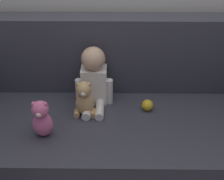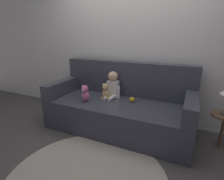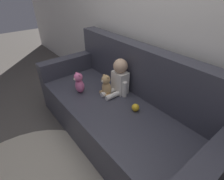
{
  "view_description": "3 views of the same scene",
  "coord_description": "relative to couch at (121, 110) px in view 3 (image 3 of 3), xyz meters",
  "views": [
    {
      "loc": [
        -0.02,
        -1.65,
        1.75
      ],
      "look_at": [
        -0.04,
        -0.09,
        0.73
      ],
      "focal_mm": 50.0,
      "sensor_mm": 36.0,
      "label": 1
    },
    {
      "loc": [
        0.96,
        -2.28,
        1.43
      ],
      "look_at": [
        -0.09,
        -0.03,
        0.64
      ],
      "focal_mm": 28.0,
      "sensor_mm": 36.0,
      "label": 2
    },
    {
      "loc": [
        1.14,
        -0.98,
        1.6
      ],
      "look_at": [
        -0.09,
        0.0,
        0.6
      ],
      "focal_mm": 28.0,
      "sensor_mm": 36.0,
      "label": 3
    }
  ],
  "objects": [
    {
      "name": "couch",
      "position": [
        0.0,
        0.0,
        0.0
      ],
      "size": [
        2.17,
        0.92,
        1.02
      ],
      "color": "#383842",
      "rests_on": "ground_plane"
    },
    {
      "name": "wall_back",
      "position": [
        0.0,
        0.48,
        0.96
      ],
      "size": [
        8.0,
        0.05,
        2.6
      ],
      "color": "silver",
      "rests_on": "ground_plane"
    },
    {
      "name": "teddy_bear_brown",
      "position": [
        -0.22,
        -0.04,
        0.24
      ],
      "size": [
        0.15,
        0.12,
        0.25
      ],
      "color": "tan",
      "rests_on": "couch"
    },
    {
      "name": "ground_plane",
      "position": [
        0.0,
        -0.07,
        -0.34
      ],
      "size": [
        12.0,
        12.0,
        0.0
      ],
      "primitive_type": "plane",
      "color": "#4C4742"
    },
    {
      "name": "plush_toy_side",
      "position": [
        -0.46,
        -0.26,
        0.24
      ],
      "size": [
        0.12,
        0.12,
        0.25
      ],
      "color": "#DB6699",
      "rests_on": "couch"
    },
    {
      "name": "person_baby",
      "position": [
        -0.17,
        0.1,
        0.31
      ],
      "size": [
        0.26,
        0.31,
        0.42
      ],
      "color": "white",
      "rests_on": "couch"
    },
    {
      "name": "toy_ball",
      "position": [
        0.2,
        0.01,
        0.16
      ],
      "size": [
        0.08,
        0.08,
        0.08
      ],
      "color": "gold",
      "rests_on": "couch"
    }
  ]
}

